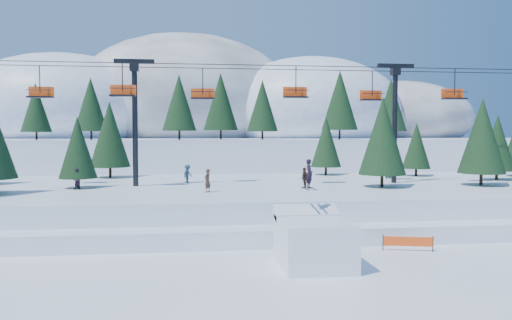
{
  "coord_description": "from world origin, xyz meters",
  "views": [
    {
      "loc": [
        -4.26,
        -23.42,
        6.75
      ],
      "look_at": [
        -0.6,
        6.0,
        5.2
      ],
      "focal_mm": 35.0,
      "sensor_mm": 36.0,
      "label": 1
    }
  ],
  "objects": [
    {
      "name": "distant_skiers",
      "position": [
        -1.25,
        17.63,
        3.31
      ],
      "size": [
        28.24,
        10.05,
        1.71
      ],
      "color": "#4C3322",
      "rests_on": "mid_shelf"
    },
    {
      "name": "ground",
      "position": [
        0.0,
        0.0,
        0.0
      ],
      "size": [
        160.0,
        160.0,
        0.0
      ],
      "primitive_type": "plane",
      "color": "white",
      "rests_on": "ground"
    },
    {
      "name": "conifer_stand",
      "position": [
        3.34,
        19.19,
        6.69
      ],
      "size": [
        62.7,
        17.26,
        9.3
      ],
      "color": "black",
      "rests_on": "mid_shelf"
    },
    {
      "name": "mid_shelf",
      "position": [
        0.0,
        18.0,
        1.25
      ],
      "size": [
        70.0,
        22.0,
        2.5
      ],
      "primitive_type": "cube",
      "color": "white",
      "rests_on": "ground"
    },
    {
      "name": "jump_kicker",
      "position": [
        1.81,
        1.38,
        1.29
      ],
      "size": [
        3.51,
        4.78,
        5.39
      ],
      "color": "white",
      "rests_on": "ground"
    },
    {
      "name": "banner_far",
      "position": [
        11.23,
        6.61,
        0.54
      ],
      "size": [
        2.69,
        1.01,
        0.9
      ],
      "color": "black",
      "rests_on": "ground"
    },
    {
      "name": "banner_near",
      "position": [
        7.95,
        3.73,
        0.54
      ],
      "size": [
        2.78,
        0.73,
        0.9
      ],
      "color": "black",
      "rests_on": "ground"
    },
    {
      "name": "mountain_ridge",
      "position": [
        -5.08,
        73.37,
        9.64
      ],
      "size": [
        119.0,
        60.0,
        26.46
      ],
      "color": "white",
      "rests_on": "ground"
    },
    {
      "name": "berm",
      "position": [
        0.0,
        8.0,
        0.55
      ],
      "size": [
        70.0,
        6.0,
        1.1
      ],
      "primitive_type": "cube",
      "color": "white",
      "rests_on": "ground"
    },
    {
      "name": "chairlift",
      "position": [
        1.59,
        18.05,
        9.32
      ],
      "size": [
        46.0,
        3.21,
        10.28
      ],
      "color": "black",
      "rests_on": "mid_shelf"
    }
  ]
}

